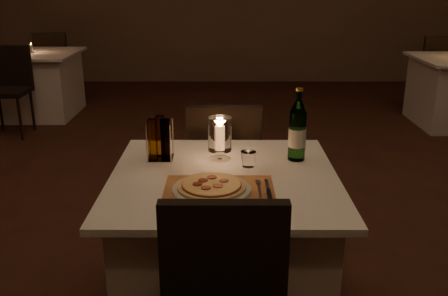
{
  "coord_description": "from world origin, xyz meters",
  "views": [
    {
      "loc": [
        -0.06,
        -2.77,
        1.57
      ],
      "look_at": [
        -0.06,
        -0.72,
        0.86
      ],
      "focal_mm": 40.0,
      "sensor_mm": 36.0,
      "label": 1
    }
  ],
  "objects_px": {
    "pizza": "(212,186)",
    "hurricane_candle": "(220,136)",
    "main_table": "(224,248)",
    "chair_far": "(224,159)",
    "tumbler": "(248,159)",
    "plate": "(212,189)",
    "neighbor_table_left": "(36,84)",
    "water_bottle": "(297,131)"
  },
  "relations": [
    {
      "from": "plate",
      "to": "water_bottle",
      "type": "relative_size",
      "value": 0.92
    },
    {
      "from": "plate",
      "to": "chair_far",
      "type": "bearing_deg",
      "value": 86.8
    },
    {
      "from": "pizza",
      "to": "hurricane_candle",
      "type": "relative_size",
      "value": 1.32
    },
    {
      "from": "tumbler",
      "to": "neighbor_table_left",
      "type": "relative_size",
      "value": 0.07
    },
    {
      "from": "plate",
      "to": "neighbor_table_left",
      "type": "xyz_separation_m",
      "value": [
        -2.16,
        3.92,
        -0.38
      ]
    },
    {
      "from": "chair_far",
      "to": "hurricane_candle",
      "type": "relative_size",
      "value": 4.23
    },
    {
      "from": "chair_far",
      "to": "neighbor_table_left",
      "type": "bearing_deg",
      "value": 126.22
    },
    {
      "from": "pizza",
      "to": "neighbor_table_left",
      "type": "bearing_deg",
      "value": 118.91
    },
    {
      "from": "hurricane_candle",
      "to": "neighbor_table_left",
      "type": "xyz_separation_m",
      "value": [
        -2.19,
        3.55,
        -0.49
      ]
    },
    {
      "from": "neighbor_table_left",
      "to": "water_bottle",
      "type": "bearing_deg",
      "value": -54.11
    },
    {
      "from": "main_table",
      "to": "pizza",
      "type": "distance_m",
      "value": 0.44
    },
    {
      "from": "main_table",
      "to": "water_bottle",
      "type": "height_order",
      "value": "water_bottle"
    },
    {
      "from": "plate",
      "to": "pizza",
      "type": "height_order",
      "value": "pizza"
    },
    {
      "from": "main_table",
      "to": "plate",
      "type": "bearing_deg",
      "value": -105.52
    },
    {
      "from": "water_bottle",
      "to": "hurricane_candle",
      "type": "relative_size",
      "value": 1.63
    },
    {
      "from": "pizza",
      "to": "water_bottle",
      "type": "bearing_deg",
      "value": 44.04
    },
    {
      "from": "hurricane_candle",
      "to": "plate",
      "type": "bearing_deg",
      "value": -94.77
    },
    {
      "from": "chair_far",
      "to": "tumbler",
      "type": "bearing_deg",
      "value": -79.53
    },
    {
      "from": "main_table",
      "to": "plate",
      "type": "height_order",
      "value": "plate"
    },
    {
      "from": "plate",
      "to": "hurricane_candle",
      "type": "relative_size",
      "value": 1.5
    },
    {
      "from": "water_bottle",
      "to": "neighbor_table_left",
      "type": "distance_m",
      "value": 4.39
    },
    {
      "from": "neighbor_table_left",
      "to": "chair_far",
      "type": "bearing_deg",
      "value": -53.78
    },
    {
      "from": "main_table",
      "to": "pizza",
      "type": "relative_size",
      "value": 3.57
    },
    {
      "from": "main_table",
      "to": "water_bottle",
      "type": "relative_size",
      "value": 2.89
    },
    {
      "from": "chair_far",
      "to": "pizza",
      "type": "height_order",
      "value": "chair_far"
    },
    {
      "from": "chair_far",
      "to": "water_bottle",
      "type": "height_order",
      "value": "water_bottle"
    },
    {
      "from": "tumbler",
      "to": "hurricane_candle",
      "type": "xyz_separation_m",
      "value": [
        -0.13,
        0.07,
        0.09
      ]
    },
    {
      "from": "hurricane_candle",
      "to": "water_bottle",
      "type": "bearing_deg",
      "value": 3.01
    },
    {
      "from": "chair_far",
      "to": "tumbler",
      "type": "height_order",
      "value": "chair_far"
    },
    {
      "from": "tumbler",
      "to": "hurricane_candle",
      "type": "height_order",
      "value": "hurricane_candle"
    },
    {
      "from": "plate",
      "to": "tumbler",
      "type": "distance_m",
      "value": 0.33
    },
    {
      "from": "main_table",
      "to": "plate",
      "type": "distance_m",
      "value": 0.42
    },
    {
      "from": "pizza",
      "to": "hurricane_candle",
      "type": "distance_m",
      "value": 0.38
    },
    {
      "from": "tumbler",
      "to": "main_table",
      "type": "bearing_deg",
      "value": -135.43
    },
    {
      "from": "main_table",
      "to": "chair_far",
      "type": "xyz_separation_m",
      "value": [
        -0.0,
        0.71,
        0.18
      ]
    },
    {
      "from": "pizza",
      "to": "water_bottle",
      "type": "relative_size",
      "value": 0.81
    },
    {
      "from": "chair_far",
      "to": "water_bottle",
      "type": "bearing_deg",
      "value": -56.11
    },
    {
      "from": "water_bottle",
      "to": "neighbor_table_left",
      "type": "relative_size",
      "value": 0.35
    },
    {
      "from": "chair_far",
      "to": "water_bottle",
      "type": "xyz_separation_m",
      "value": [
        0.34,
        -0.51,
        0.33
      ]
    },
    {
      "from": "neighbor_table_left",
      "to": "pizza",
      "type": "bearing_deg",
      "value": -61.09
    },
    {
      "from": "water_bottle",
      "to": "hurricane_candle",
      "type": "xyz_separation_m",
      "value": [
        -0.36,
        -0.02,
        -0.02
      ]
    },
    {
      "from": "main_table",
      "to": "hurricane_candle",
      "type": "distance_m",
      "value": 0.52
    }
  ]
}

